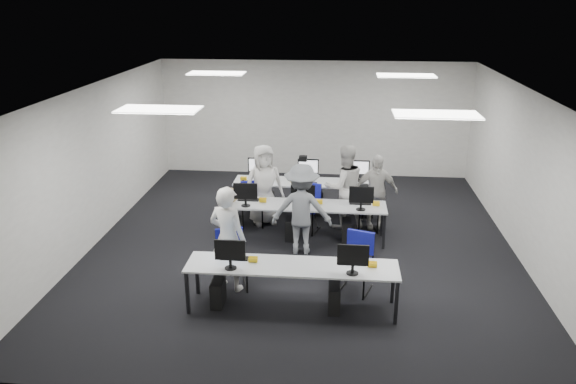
# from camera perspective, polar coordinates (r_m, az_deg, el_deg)

# --- Properties ---
(room) EXTENTS (9.00, 9.02, 3.00)m
(room) POSITION_cam_1_polar(r_m,az_deg,el_deg) (10.44, 1.53, 2.29)
(room) COLOR black
(room) RESTS_ON ground
(ceiling_panels) EXTENTS (5.20, 4.60, 0.02)m
(ceiling_panels) POSITION_cam_1_polar(r_m,az_deg,el_deg) (10.10, 1.61, 10.37)
(ceiling_panels) COLOR white
(ceiling_panels) RESTS_ON room
(desk_front) EXTENTS (3.20, 0.70, 0.73)m
(desk_front) POSITION_cam_1_polar(r_m,az_deg,el_deg) (8.53, 0.41, -7.76)
(desk_front) COLOR #A9ACAE
(desk_front) RESTS_ON ground
(desk_mid) EXTENTS (3.20, 0.70, 0.73)m
(desk_mid) POSITION_cam_1_polar(r_m,az_deg,el_deg) (10.90, 1.57, -1.51)
(desk_mid) COLOR #A9ACAE
(desk_mid) RESTS_ON ground
(desk_back) EXTENTS (3.20, 0.70, 0.73)m
(desk_back) POSITION_cam_1_polar(r_m,az_deg,el_deg) (12.21, 2.00, 0.83)
(desk_back) COLOR #A9ACAE
(desk_back) RESTS_ON ground
(equipment_front) EXTENTS (2.51, 0.41, 1.19)m
(equipment_front) POSITION_cam_1_polar(r_m,az_deg,el_deg) (8.68, -0.89, -9.65)
(equipment_front) COLOR #0D48AA
(equipment_front) RESTS_ON desk_front
(equipment_mid) EXTENTS (2.91, 0.41, 1.19)m
(equipment_mid) POSITION_cam_1_polar(r_m,az_deg,el_deg) (11.01, 0.55, -3.08)
(equipment_mid) COLOR white
(equipment_mid) RESTS_ON desk_mid
(equipment_back) EXTENTS (2.91, 0.41, 1.19)m
(equipment_back) POSITION_cam_1_polar(r_m,az_deg,el_deg) (12.33, 2.87, -0.59)
(equipment_back) COLOR white
(equipment_back) RESTS_ON desk_back
(chair_0) EXTENTS (0.61, 0.63, 0.97)m
(chair_0) POSITION_cam_1_polar(r_m,az_deg,el_deg) (9.34, -5.74, -7.89)
(chair_0) COLOR navy
(chair_0) RESTS_ON ground
(chair_1) EXTENTS (0.62, 0.64, 0.97)m
(chair_1) POSITION_cam_1_polar(r_m,az_deg,el_deg) (9.26, 6.89, -8.18)
(chair_1) COLOR navy
(chair_1) RESTS_ON ground
(chair_2) EXTENTS (0.54, 0.57, 0.90)m
(chair_2) POSITION_cam_1_polar(r_m,az_deg,el_deg) (11.75, -3.70, -2.02)
(chair_2) COLOR navy
(chair_2) RESTS_ON ground
(chair_3) EXTENTS (0.60, 0.63, 0.96)m
(chair_3) POSITION_cam_1_polar(r_m,az_deg,el_deg) (11.45, 1.94, -2.48)
(chair_3) COLOR navy
(chair_3) RESTS_ON ground
(chair_4) EXTENTS (0.48, 0.52, 0.85)m
(chair_4) POSITION_cam_1_polar(r_m,az_deg,el_deg) (11.60, 7.96, -2.55)
(chair_4) COLOR navy
(chair_4) RESTS_ON ground
(chair_5) EXTENTS (0.49, 0.53, 0.89)m
(chair_5) POSITION_cam_1_polar(r_m,az_deg,el_deg) (11.94, -4.11, -1.69)
(chair_5) COLOR navy
(chair_5) RESTS_ON ground
(chair_6) EXTENTS (0.53, 0.56, 0.94)m
(chair_6) POSITION_cam_1_polar(r_m,az_deg,el_deg) (11.74, 1.91, -1.95)
(chair_6) COLOR navy
(chair_6) RESTS_ON ground
(chair_7) EXTENTS (0.49, 0.52, 0.85)m
(chair_7) POSITION_cam_1_polar(r_m,az_deg,el_deg) (11.91, 6.54, -1.90)
(chair_7) COLOR navy
(chair_7) RESTS_ON ground
(handbag) EXTENTS (0.39, 0.26, 0.30)m
(handbag) POSITION_cam_1_polar(r_m,az_deg,el_deg) (10.98, -6.00, -0.32)
(handbag) COLOR tan
(handbag) RESTS_ON desk_mid
(student_0) EXTENTS (0.75, 0.63, 1.76)m
(student_0) POSITION_cam_1_polar(r_m,az_deg,el_deg) (9.07, -6.12, -4.73)
(student_0) COLOR beige
(student_0) RESTS_ON ground
(student_1) EXTENTS (1.03, 0.92, 1.76)m
(student_1) POSITION_cam_1_polar(r_m,az_deg,el_deg) (11.47, 5.75, 0.53)
(student_1) COLOR beige
(student_1) RESTS_ON ground
(student_2) EXTENTS (0.97, 0.83, 1.69)m
(student_2) POSITION_cam_1_polar(r_m,az_deg,el_deg) (11.65, -2.45, 0.74)
(student_2) COLOR beige
(student_2) RESTS_ON ground
(student_3) EXTENTS (0.96, 0.51, 1.55)m
(student_3) POSITION_cam_1_polar(r_m,az_deg,el_deg) (11.59, 8.88, 0.06)
(student_3) COLOR beige
(student_3) RESTS_ON ground
(photographer) EXTENTS (1.13, 0.67, 1.72)m
(photographer) POSITION_cam_1_polar(r_m,az_deg,el_deg) (10.27, 1.39, -1.77)
(photographer) COLOR slate
(photographer) RESTS_ON ground
(dslr_camera) EXTENTS (0.15, 0.18, 0.10)m
(dslr_camera) POSITION_cam_1_polar(r_m,az_deg,el_deg) (10.15, 1.54, 3.42)
(dslr_camera) COLOR black
(dslr_camera) RESTS_ON photographer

